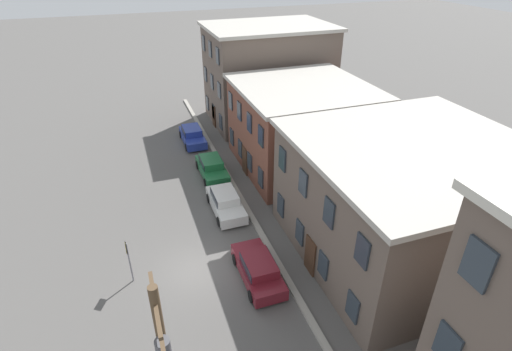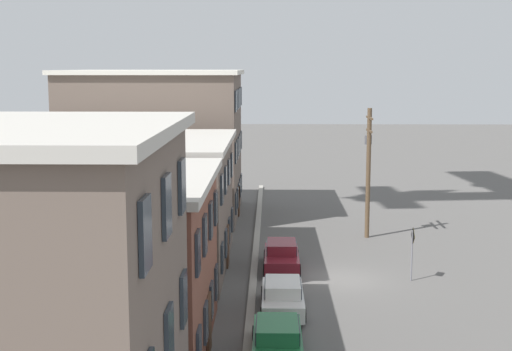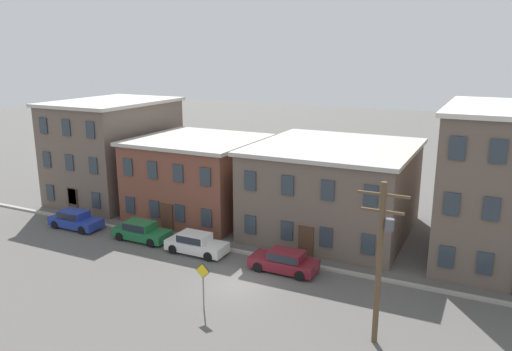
{
  "view_description": "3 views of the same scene",
  "coord_description": "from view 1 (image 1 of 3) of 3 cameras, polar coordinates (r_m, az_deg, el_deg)",
  "views": [
    {
      "loc": [
        17.03,
        -2.35,
        15.92
      ],
      "look_at": [
        -0.64,
        3.79,
        5.03
      ],
      "focal_mm": 28.0,
      "sensor_mm": 36.0,
      "label": 1
    },
    {
      "loc": [
        -35.02,
        3.64,
        10.62
      ],
      "look_at": [
        -1.55,
        4.34,
        5.54
      ],
      "focal_mm": 50.0,
      "sensor_mm": 36.0,
      "label": 2
    },
    {
      "loc": [
        13.43,
        -24.61,
        13.92
      ],
      "look_at": [
        -0.54,
        3.74,
        6.0
      ],
      "focal_mm": 35.0,
      "sensor_mm": 36.0,
      "label": 3
    }
  ],
  "objects": [
    {
      "name": "car_maroon",
      "position": [
        22.11,
        0.33,
        -13.12
      ],
      "size": [
        4.4,
        1.92,
        1.43
      ],
      "color": "maroon",
      "rests_on": "ground_plane"
    },
    {
      "name": "kerb_strip",
      "position": [
        24.25,
        2.11,
        -10.62
      ],
      "size": [
        56.0,
        0.36,
        0.16
      ],
      "primitive_type": "cube",
      "color": "#9E998E",
      "rests_on": "ground_plane"
    },
    {
      "name": "car_blue",
      "position": [
        37.2,
        -9.08,
        5.74
      ],
      "size": [
        4.4,
        1.92,
        1.43
      ],
      "color": "#233899",
      "rests_on": "ground_plane"
    },
    {
      "name": "car_white",
      "position": [
        27.26,
        -4.37,
        -3.71
      ],
      "size": [
        4.4,
        1.92,
        1.43
      ],
      "color": "silver",
      "rests_on": "ground_plane"
    },
    {
      "name": "apartment_far",
      "position": [
        24.03,
        21.01,
        -3.29
      ],
      "size": [
        11.99,
        12.33,
        6.9
      ],
      "color": "#66564C",
      "rests_on": "ground_plane"
    },
    {
      "name": "apartment_corner",
      "position": [
        40.78,
        1.71,
        14.24
      ],
      "size": [
        8.66,
        11.81,
        9.4
      ],
      "color": "#66564C",
      "rests_on": "ground_plane"
    },
    {
      "name": "ground_plane",
      "position": [
        23.43,
        -8.5,
        -13.02
      ],
      "size": [
        200.0,
        200.0,
        0.0
      ],
      "primitive_type": "plane",
      "color": "#565451"
    },
    {
      "name": "car_green",
      "position": [
        31.54,
        -6.34,
        1.25
      ],
      "size": [
        4.4,
        1.92,
        1.43
      ],
      "color": "#1E6638",
      "rests_on": "ground_plane"
    },
    {
      "name": "apartment_midblock",
      "position": [
        32.09,
        6.44,
        7.0
      ],
      "size": [
        10.27,
        9.84,
        6.72
      ],
      "color": "brown",
      "rests_on": "ground_plane"
    },
    {
      "name": "caution_sign",
      "position": [
        22.31,
        -17.82,
        -10.78
      ],
      "size": [
        0.88,
        0.08,
        2.75
      ],
      "color": "slate",
      "rests_on": "ground_plane"
    }
  ]
}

